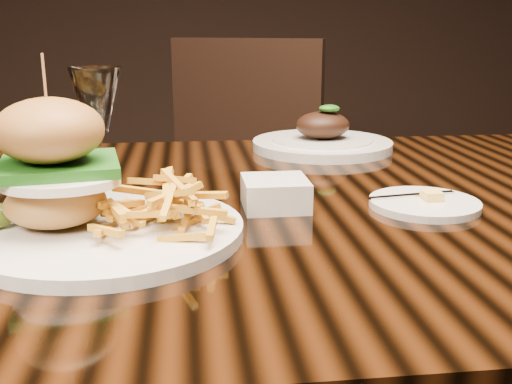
{
  "coord_description": "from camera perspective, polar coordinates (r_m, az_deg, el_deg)",
  "views": [
    {
      "loc": [
        -0.08,
        -0.8,
        0.99
      ],
      "look_at": [
        -0.0,
        -0.17,
        0.81
      ],
      "focal_mm": 42.0,
      "sensor_mm": 36.0,
      "label": 1
    }
  ],
  "objects": [
    {
      "name": "burger_plate",
      "position": [
        0.7,
        -15.13,
        -0.16
      ],
      "size": [
        0.31,
        0.31,
        0.21
      ],
      "rotation": [
        0.0,
        0.0,
        -0.05
      ],
      "color": "silver",
      "rests_on": "dining_table"
    },
    {
      "name": "ramekin",
      "position": [
        0.8,
        1.84,
        -0.11
      ],
      "size": [
        0.1,
        0.1,
        0.04
      ],
      "primitive_type": "cube",
      "rotation": [
        0.0,
        0.0,
        0.27
      ],
      "color": "silver",
      "rests_on": "dining_table"
    },
    {
      "name": "dining_table",
      "position": [
        0.87,
        -1.34,
        -5.61
      ],
      "size": [
        1.6,
        0.9,
        0.75
      ],
      "color": "black",
      "rests_on": "ground"
    },
    {
      "name": "far_dish",
      "position": [
        1.19,
        6.32,
        4.87
      ],
      "size": [
        0.27,
        0.27,
        0.09
      ],
      "rotation": [
        0.0,
        0.0,
        -0.38
      ],
      "color": "silver",
      "rests_on": "dining_table"
    },
    {
      "name": "side_saucer",
      "position": [
        0.84,
        15.73,
        -1.04
      ],
      "size": [
        0.15,
        0.15,
        0.02
      ],
      "rotation": [
        0.0,
        0.0,
        -0.38
      ],
      "color": "silver",
      "rests_on": "dining_table"
    },
    {
      "name": "chair_far",
      "position": [
        1.75,
        -2.01,
        0.77
      ],
      "size": [
        0.61,
        0.61,
        0.95
      ],
      "rotation": [
        0.0,
        0.0,
        -0.41
      ],
      "color": "black",
      "rests_on": "ground"
    },
    {
      "name": "wine_glass",
      "position": [
        0.82,
        -14.9,
        8.01
      ],
      "size": [
        0.07,
        0.07,
        0.18
      ],
      "color": "white",
      "rests_on": "dining_table"
    }
  ]
}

